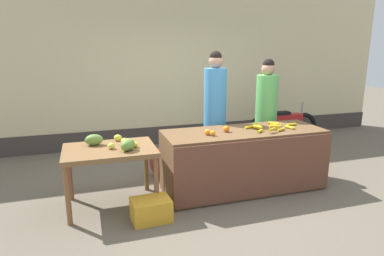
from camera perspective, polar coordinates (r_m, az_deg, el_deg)
ground_plane at (r=4.77m, az=4.21°, el=-10.59°), size 24.00×24.00×0.00m
market_wall_back at (r=6.89m, az=-3.90°, el=10.22°), size 9.83×0.23×3.15m
fruit_stall_counter at (r=4.76m, az=8.71°, el=-5.35°), size 2.21×0.81×0.84m
side_table_wooden at (r=4.24m, az=-13.73°, el=-4.50°), size 1.10×0.78×0.76m
banana_bunch_pile at (r=4.82m, az=13.27°, el=0.24°), size 0.82×0.55×0.07m
orange_pile at (r=4.42m, az=4.34°, el=-0.48°), size 0.38×0.21×0.09m
mango_papaya_pile at (r=4.22m, az=-13.06°, el=-2.35°), size 0.64×0.64×0.14m
vendor_woman_blue_shirt at (r=5.12m, az=3.88°, el=2.39°), size 0.34×0.34×1.90m
vendor_woman_green_shirt at (r=5.50m, az=12.39°, el=2.20°), size 0.34×0.34×1.77m
parked_motorcycle at (r=6.95m, az=15.06°, el=0.27°), size 1.60×0.18×0.88m
produce_crate at (r=4.01m, az=-6.94°, el=-13.56°), size 0.46×0.35×0.26m
produce_sack at (r=5.21m, az=-5.30°, el=-5.78°), size 0.47×0.47×0.45m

